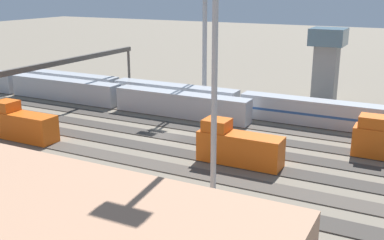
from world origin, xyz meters
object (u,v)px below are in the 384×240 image
object	(u,v)px
train_on_track_2	(65,90)
signal_gantry	(46,69)
train_on_track_6	(22,124)
light_mast_1	(215,13)
train_on_track_5	(238,146)
train_on_track_1	(228,102)
control_tower	(327,59)

from	to	relation	value
train_on_track_2	signal_gantry	xyz separation A→B (m)	(-5.85, 10.00, 5.78)
train_on_track_6	light_mast_1	distance (m)	40.02
train_on_track_5	light_mast_1	bearing A→B (deg)	105.64
train_on_track_1	signal_gantry	bearing A→B (deg)	31.69
light_mast_1	signal_gantry	bearing A→B (deg)	-30.06
train_on_track_5	control_tower	xyz separation A→B (m)	(-2.09, -36.99, 5.49)
light_mast_1	signal_gantry	distance (m)	46.30
train_on_track_6	signal_gantry	world-z (taller)	signal_gantry
train_on_track_1	control_tower	size ratio (longest dim) A/B	6.94
light_mast_1	control_tower	world-z (taller)	light_mast_1
light_mast_1	control_tower	distance (m)	55.69
train_on_track_1	signal_gantry	distance (m)	29.12
train_on_track_6	control_tower	bearing A→B (deg)	-126.90
train_on_track_5	train_on_track_2	xyz separation A→B (m)	(39.94, -15.00, -0.14)
signal_gantry	control_tower	world-z (taller)	control_tower
train_on_track_5	control_tower	size ratio (longest dim) A/B	0.77
control_tower	train_on_track_2	bearing A→B (deg)	27.62
train_on_track_1	train_on_track_5	distance (m)	22.27
train_on_track_5	train_on_track_2	distance (m)	42.67
train_on_track_2	train_on_track_1	bearing A→B (deg)	-170.58
light_mast_1	signal_gantry	xyz separation A→B (m)	(39.02, -22.58, -10.57)
train_on_track_6	control_tower	xyz separation A→B (m)	(-31.53, -41.99, 5.49)
train_on_track_2	light_mast_1	distance (m)	57.81
train_on_track_1	train_on_track_2	bearing A→B (deg)	9.42
train_on_track_5	train_on_track_6	world-z (taller)	same
train_on_track_2	train_on_track_5	bearing A→B (deg)	159.42
train_on_track_5	signal_gantry	xyz separation A→B (m)	(34.09, -5.00, 5.64)
control_tower	train_on_track_6	bearing A→B (deg)	53.10
train_on_track_1	light_mast_1	bearing A→B (deg)	111.39
train_on_track_6	train_on_track_2	bearing A→B (deg)	-62.29
light_mast_1	control_tower	bearing A→B (deg)	-87.03
train_on_track_5	signal_gantry	distance (m)	34.92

